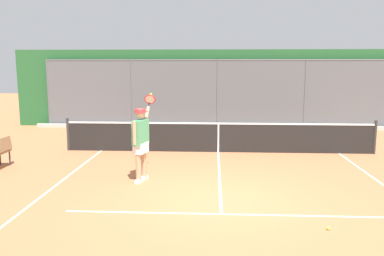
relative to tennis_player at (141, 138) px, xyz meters
name	(u,v)px	position (x,y,z in m)	size (l,w,h in m)	color
ground_plane	(221,202)	(-1.90, 1.39, -1.05)	(60.00, 60.00, 0.00)	#B76B42
court_line_markings	(222,219)	(-1.90, 2.32, -1.05)	(7.73, 9.82, 0.01)	white
fence_backdrop	(217,89)	(-1.90, -8.94, 0.66)	(18.29, 1.37, 3.46)	#565B60
tennis_net	(218,137)	(-1.90, -3.32, -0.56)	(9.94, 0.09, 1.07)	#2D2D2D
tennis_player	(141,138)	(0.00, 0.00, 0.00)	(0.42, 1.45, 2.06)	silver
tennis_ball_near_baseline	(329,228)	(-3.71, 2.69, -1.02)	(0.07, 0.07, 0.07)	#D6E042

